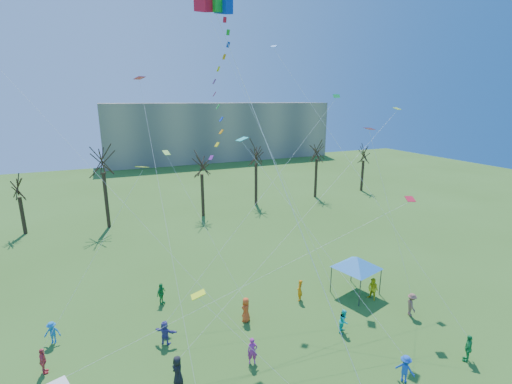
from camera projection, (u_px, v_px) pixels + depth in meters
name	position (u px, v px, depth m)	size (l,w,h in m)	color
distant_building	(220.00, 131.00, 97.35)	(60.00, 14.00, 15.00)	gray
bare_tree_row	(203.00, 165.00, 49.98)	(70.02, 7.86, 11.11)	black
big_box_kite	(225.00, 92.00, 18.87)	(2.71, 6.48, 21.47)	red
canopy_tent_blue	(357.00, 262.00, 29.47)	(4.26, 4.26, 3.31)	#3F3F44
festival_crowd	(249.00, 341.00, 22.85)	(26.26, 15.22, 1.86)	red
small_kites_aloft	(243.00, 136.00, 24.67)	(31.65, 17.46, 35.19)	orange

